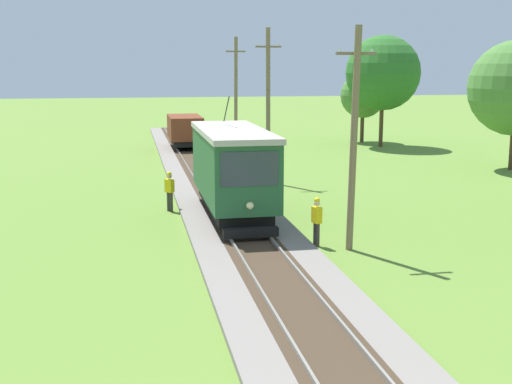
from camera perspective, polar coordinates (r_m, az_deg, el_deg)
name	(u,v)px	position (r m, az deg, el deg)	size (l,w,h in m)	color
red_tram	(233,168)	(27.50, -2.02, 2.05)	(2.60, 8.54, 4.79)	#235633
freight_car	(185,130)	(50.98, -6.12, 5.32)	(2.40, 5.20, 2.31)	brown
utility_pole_near_tram	(354,139)	(22.77, 8.40, 4.56)	(1.40, 0.61, 7.69)	#7A664C
utility_pole_mid	(268,105)	(36.38, 1.05, 7.51)	(1.40, 0.43, 8.38)	#7A664C
utility_pole_far	(236,96)	(47.31, -1.74, 8.25)	(1.40, 0.60, 8.36)	#7A664C
gravel_pile	(236,135)	(57.11, -1.72, 4.88)	(2.27, 2.27, 0.98)	gray
track_worker	(317,219)	(23.74, 5.24, -2.36)	(0.32, 0.43, 1.78)	#38332D
second_worker	(170,189)	(29.60, -7.43, 0.22)	(0.44, 0.44, 1.78)	#38332D
tree_left_far	(383,73)	(53.81, 10.85, 10.01)	(5.87, 5.87, 8.75)	#4C3823
tree_right_far	(363,96)	(56.84, 9.18, 8.18)	(3.77, 3.77, 5.81)	#4C3823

